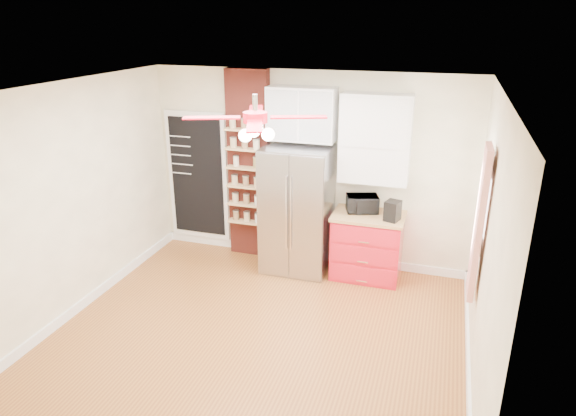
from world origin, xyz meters
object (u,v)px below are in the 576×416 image
(ceiling_fan, at_px, (255,118))
(red_cabinet, at_px, (367,246))
(coffee_maker, at_px, (393,211))
(toaster_oven, at_px, (362,204))
(pantry_jar_oats, at_px, (236,161))
(fridge, at_px, (297,210))
(canister_left, at_px, (393,215))

(ceiling_fan, bearing_deg, red_cabinet, 61.29)
(coffee_maker, bearing_deg, red_cabinet, 178.23)
(toaster_oven, bearing_deg, ceiling_fan, -132.93)
(ceiling_fan, relative_size, pantry_jar_oats, 10.35)
(coffee_maker, relative_size, pantry_jar_oats, 1.91)
(fridge, height_order, coffee_maker, fridge)
(toaster_oven, bearing_deg, pantry_jar_oats, 160.73)
(ceiling_fan, bearing_deg, pantry_jar_oats, 118.97)
(ceiling_fan, distance_m, toaster_oven, 2.40)
(red_cabinet, xyz_separation_m, ceiling_fan, (-0.92, -1.68, 1.97))
(pantry_jar_oats, bearing_deg, canister_left, -6.18)
(red_cabinet, xyz_separation_m, canister_left, (0.32, -0.13, 0.52))
(red_cabinet, xyz_separation_m, toaster_oven, (-0.11, 0.08, 0.56))
(red_cabinet, distance_m, coffee_maker, 0.66)
(coffee_maker, xyz_separation_m, canister_left, (0.01, -0.02, -0.05))
(red_cabinet, distance_m, toaster_oven, 0.58)
(red_cabinet, relative_size, ceiling_fan, 0.67)
(red_cabinet, relative_size, pantry_jar_oats, 6.95)
(red_cabinet, xyz_separation_m, pantry_jar_oats, (-1.91, 0.12, 0.99))
(fridge, bearing_deg, toaster_oven, 8.82)
(toaster_oven, xyz_separation_m, canister_left, (0.43, -0.21, -0.04))
(coffee_maker, distance_m, pantry_jar_oats, 2.28)
(canister_left, bearing_deg, pantry_jar_oats, 173.82)
(toaster_oven, bearing_deg, red_cabinet, -55.73)
(toaster_oven, distance_m, coffee_maker, 0.46)
(fridge, relative_size, ceiling_fan, 1.25)
(ceiling_fan, height_order, pantry_jar_oats, ceiling_fan)
(red_cabinet, bearing_deg, pantry_jar_oats, 176.53)
(ceiling_fan, height_order, canister_left, ceiling_fan)
(toaster_oven, relative_size, coffee_maker, 1.58)
(coffee_maker, distance_m, canister_left, 0.06)
(toaster_oven, height_order, canister_left, toaster_oven)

